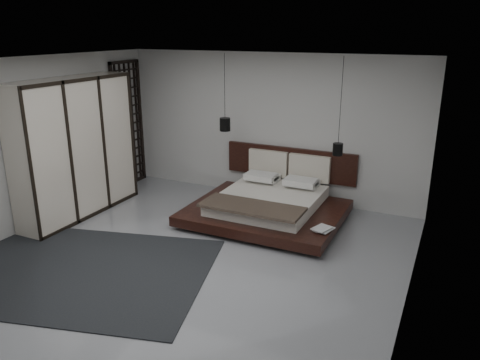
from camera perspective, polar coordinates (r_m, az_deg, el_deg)
The scene contains 13 objects.
floor at distance 7.01m, azimuth -6.02°, elevation -9.36°, with size 6.00×6.00×0.00m, color gray.
ceiling at distance 6.25m, azimuth -6.88°, elevation 14.10°, with size 6.00×6.00×0.00m, color white.
wall_back at distance 9.10m, azimuth 3.55°, elevation 6.48°, with size 6.00×6.00×0.00m, color beige.
wall_left at distance 8.43m, azimuth -24.13°, elevation 4.00°, with size 6.00×6.00×0.00m, color beige.
wall_right at distance 5.59m, azimuth 20.80°, elevation -2.11°, with size 6.00×6.00×0.00m, color beige.
lattice_screen at distance 10.13m, azimuth -13.45°, elevation 6.62°, with size 0.05×0.90×2.60m, color black.
bed at distance 8.28m, azimuth 3.58°, elevation -2.81°, with size 2.59×2.31×1.04m.
book_lower at distance 7.42m, azimuth 9.41°, elevation -5.73°, with size 0.24×0.32×0.03m, color #99724C.
book_upper at distance 7.39m, azimuth 9.22°, elevation -5.60°, with size 0.22×0.30×0.02m, color #99724C.
pendant_left at distance 8.70m, azimuth -1.84°, elevation 6.81°, with size 0.20×0.20×1.40m.
pendant_right at distance 8.03m, azimuth 11.84°, elevation 3.75°, with size 0.17×0.17×1.63m.
wardrobe at distance 8.68m, azimuth -19.43°, elevation 3.68°, with size 0.59×2.48×2.43m.
rug at distance 6.99m, azimuth -19.03°, elevation -10.35°, with size 3.57×2.55×0.02m, color black.
Camera 1 is at (3.31, -5.28, 3.21)m, focal length 35.00 mm.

